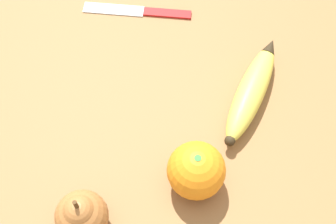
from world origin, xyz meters
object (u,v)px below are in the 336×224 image
Objects in this scene: paring_knife at (141,11)px; banana at (252,91)px; pear at (81,216)px; orange at (196,170)px.

banana is at bearing -129.56° from paring_knife.
banana is 0.29m from pear.
pear reaches higher than banana.
orange is 0.51× the size of paring_knife.
pear is at bearing -21.07° from orange.
banana is 2.22× the size of pear.
paring_knife is (-0.29, -0.22, -0.03)m from pear.
orange reaches higher than banana.
banana is at bearing -166.38° from orange.
banana is 2.45× the size of orange.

